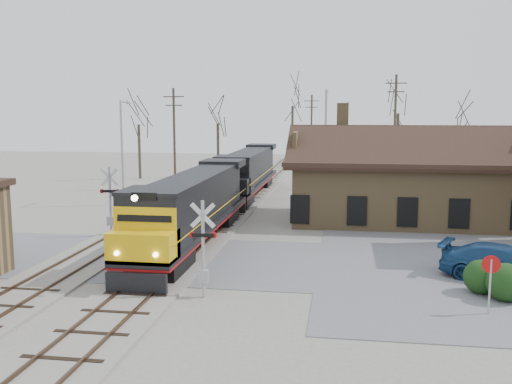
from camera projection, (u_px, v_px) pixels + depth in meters
ground at (178, 259)px, 28.54m from camera, size 140.00×140.00×0.00m
road at (178, 259)px, 28.54m from camera, size 60.00×9.00×0.03m
track_main at (234, 208)px, 43.21m from camera, size 3.40×90.00×0.24m
track_siding at (177, 206)px, 43.88m from camera, size 3.40×90.00×0.24m
depot at (401, 185)px, 38.16m from camera, size 15.20×9.31×7.90m
locomotive_lead at (191, 208)px, 30.92m from camera, size 2.72×18.24×4.04m
locomotive_trailing at (248, 172)px, 49.03m from camera, size 2.72×18.24×3.83m
crossbuck_near at (203, 252)px, 22.45m from camera, size 1.11×0.29×3.90m
crossbuck_far at (110, 204)px, 33.43m from camera, size 1.18×0.31×4.16m
do_not_enter_sign at (491, 274)px, 20.55m from camera, size 0.66×0.08×2.22m
parked_car at (505, 264)px, 24.72m from camera, size 5.83×4.19×1.57m
hedge_a at (481, 277)px, 23.05m from camera, size 1.41×1.41×1.41m
hedge_b at (506, 282)px, 22.14m from camera, size 1.51×1.51×1.51m
streetlight_a at (123, 147)px, 44.30m from camera, size 0.25×2.04×8.15m
streetlight_b at (326, 138)px, 47.59m from camera, size 0.25×2.04×9.13m
streetlight_c at (347, 136)px, 61.64m from camera, size 0.25×2.04×8.28m
utility_pole_a at (174, 137)px, 53.65m from camera, size 2.00×0.24×9.47m
utility_pole_b at (311, 130)px, 73.97m from camera, size 2.00×0.24×9.41m
utility_pole_c at (395, 129)px, 54.31m from camera, size 2.00×0.24×10.74m
tree_a at (138, 115)px, 61.49m from camera, size 3.93×3.93×9.64m
tree_b at (218, 114)px, 63.23m from camera, size 4.00×4.00×9.80m
tree_c at (293, 95)px, 73.47m from camera, size 5.34×5.34×13.08m
tree_d at (398, 103)px, 63.85m from camera, size 4.72×4.72×11.56m
tree_e at (466, 119)px, 59.57m from camera, size 3.73×3.73×9.13m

